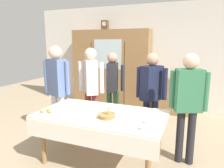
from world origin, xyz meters
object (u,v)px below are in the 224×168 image
object	(u,v)px
tea_cup_far_left	(73,103)
person_beside_shelf	(91,83)
tea_cup_mid_right	(155,111)
person_behind_table_left	(151,90)
wall_cabinet	(111,69)
book_stack	(177,78)
dining_table	(101,120)
spoon_near_right	(83,114)
person_by_cabinet	(188,99)
pastry_plate	(46,112)
bookshelf_low	(176,96)
tea_cup_near_right	(70,112)
person_near_right_end	(57,84)
person_behind_table_right	(112,83)
spoon_front_edge	(87,107)
spoon_center	(130,109)
tea_cup_mid_left	(149,122)
mantel_clock	(105,25)
bread_basket	(107,115)
tea_cup_front_edge	(144,128)

from	to	relation	value
tea_cup_far_left	person_beside_shelf	distance (m)	0.63
tea_cup_mid_right	person_behind_table_left	size ratio (longest dim) A/B	0.08
wall_cabinet	book_stack	world-z (taller)	wall_cabinet
dining_table	person_beside_shelf	xyz separation A→B (m)	(-0.57, 0.81, 0.35)
book_stack	spoon_near_right	size ratio (longest dim) A/B	1.64
book_stack	tea_cup_mid_right	xyz separation A→B (m)	(-0.10, -2.32, -0.13)
person_by_cabinet	dining_table	bearing A→B (deg)	-157.45
dining_table	pastry_plate	world-z (taller)	pastry_plate
bookshelf_low	person_behind_table_left	distance (m)	1.84
tea_cup_near_right	person_by_cabinet	bearing A→B (deg)	22.10
tea_cup_near_right	person_near_right_end	bearing A→B (deg)	138.21
wall_cabinet	person_behind_table_right	distance (m)	1.39
spoon_near_right	spoon_front_edge	xyz separation A→B (m)	(-0.11, 0.32, 0.00)
person_beside_shelf	person_by_cabinet	bearing A→B (deg)	-11.23
spoon_front_edge	spoon_center	xyz separation A→B (m)	(0.65, 0.15, 0.00)
wall_cabinet	tea_cup_mid_left	bearing A→B (deg)	-59.29
tea_cup_mid_right	person_behind_table_right	size ratio (longest dim) A/B	0.08
person_by_cabinet	spoon_center	bearing A→B (deg)	-171.52
spoon_center	person_behind_table_left	size ratio (longest dim) A/B	0.08
mantel_clock	spoon_front_edge	xyz separation A→B (m)	(0.75, -2.39, -1.44)
spoon_front_edge	person_beside_shelf	bearing A→B (deg)	112.00
dining_table	person_near_right_end	distance (m)	1.17
tea_cup_mid_left	person_beside_shelf	xyz separation A→B (m)	(-1.27, 0.92, 0.22)
tea_cup_mid_right	spoon_front_edge	bearing A→B (deg)	-173.59
person_behind_table_left	person_behind_table_right	world-z (taller)	person_behind_table_left
person_near_right_end	tea_cup_mid_right	bearing A→B (deg)	-3.12
dining_table	person_by_cabinet	distance (m)	1.27
bread_basket	tea_cup_mid_left	bearing A→B (deg)	-0.70
wall_cabinet	person_behind_table_right	size ratio (longest dim) A/B	1.34
tea_cup_front_edge	tea_cup_near_right	world-z (taller)	same
book_stack	tea_cup_front_edge	bearing A→B (deg)	-91.94
tea_cup_front_edge	tea_cup_near_right	bearing A→B (deg)	171.09
book_stack	person_beside_shelf	world-z (taller)	person_beside_shelf
tea_cup_front_edge	spoon_center	world-z (taller)	tea_cup_front_edge
bread_basket	spoon_front_edge	world-z (taller)	bread_basket
tea_cup_mid_left	dining_table	bearing A→B (deg)	170.63
tea_cup_far_left	person_beside_shelf	xyz separation A→B (m)	(0.03, 0.59, 0.23)
book_stack	person_behind_table_left	size ratio (longest dim) A/B	0.12
book_stack	spoon_front_edge	xyz separation A→B (m)	(-1.13, -2.44, -0.16)
tea_cup_mid_left	person_behind_table_right	bearing A→B (deg)	126.20
tea_cup_front_edge	bread_basket	size ratio (longest dim) A/B	0.54
dining_table	wall_cabinet	bearing A→B (deg)	109.16
tea_cup_mid_left	person_beside_shelf	distance (m)	1.59
spoon_near_right	person_beside_shelf	distance (m)	1.03
person_behind_table_left	person_by_cabinet	distance (m)	0.74
person_by_cabinet	tea_cup_near_right	bearing A→B (deg)	-157.90
bookshelf_low	tea_cup_mid_right	world-z (taller)	bookshelf_low
wall_cabinet	spoon_near_right	distance (m)	2.81
tea_cup_far_left	tea_cup_mid_left	xyz separation A→B (m)	(1.30, -0.33, 0.00)
spoon_near_right	tea_cup_near_right	bearing A→B (deg)	-170.72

